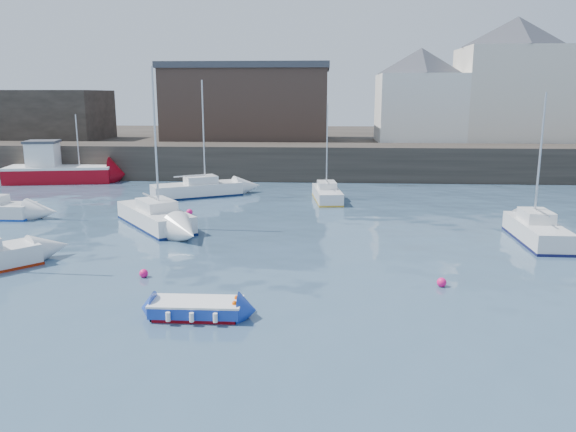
# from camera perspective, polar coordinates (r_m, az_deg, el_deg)

# --- Properties ---
(water) EXTENTS (220.00, 220.00, 0.00)m
(water) POSITION_cam_1_polar(r_m,az_deg,el_deg) (16.79, -2.62, -13.79)
(water) COLOR #2D4760
(water) RESTS_ON ground
(quay_wall) EXTENTS (90.00, 5.00, 3.00)m
(quay_wall) POSITION_cam_1_polar(r_m,az_deg,el_deg) (50.37, 1.64, 5.54)
(quay_wall) COLOR #28231E
(quay_wall) RESTS_ON ground
(land_strip) EXTENTS (90.00, 32.00, 2.80)m
(land_strip) POSITION_cam_1_polar(r_m,az_deg,el_deg) (68.28, 2.16, 7.21)
(land_strip) COLOR #28231E
(land_strip) RESTS_ON ground
(bldg_east_a) EXTENTS (13.36, 13.36, 11.80)m
(bldg_east_a) POSITION_cam_1_polar(r_m,az_deg,el_deg) (59.89, 21.95, 12.75)
(bldg_east_a) COLOR beige
(bldg_east_a) RESTS_ON land_strip
(bldg_east_d) EXTENTS (11.14, 11.14, 8.95)m
(bldg_east_d) POSITION_cam_1_polar(r_m,az_deg,el_deg) (57.26, 13.22, 11.92)
(bldg_east_d) COLOR white
(bldg_east_d) RESTS_ON land_strip
(warehouse) EXTENTS (16.40, 10.40, 7.60)m
(warehouse) POSITION_cam_1_polar(r_m,az_deg,el_deg) (58.51, -4.06, 11.47)
(warehouse) COLOR #3D2D26
(warehouse) RESTS_ON land_strip
(bldg_west) EXTENTS (14.00, 8.00, 5.00)m
(bldg_west) POSITION_cam_1_polar(r_m,az_deg,el_deg) (64.30, -24.27, 9.33)
(bldg_west) COLOR #353028
(bldg_west) RESTS_ON land_strip
(blue_dinghy) EXTENTS (3.09, 1.66, 0.59)m
(blue_dinghy) POSITION_cam_1_polar(r_m,az_deg,el_deg) (19.40, -9.28, -9.21)
(blue_dinghy) COLOR maroon
(blue_dinghy) RESTS_ON ground
(fishing_boat) EXTENTS (9.10, 4.71, 5.74)m
(fishing_boat) POSITION_cam_1_polar(r_m,az_deg,el_deg) (52.11, -22.45, 4.41)
(fishing_boat) COLOR maroon
(fishing_boat) RESTS_ON ground
(sailboat_b) EXTENTS (5.91, 6.80, 8.84)m
(sailboat_b) POSITION_cam_1_polar(r_m,az_deg,el_deg) (32.84, -13.35, -0.03)
(sailboat_b) COLOR silver
(sailboat_b) RESTS_ON ground
(sailboat_c) EXTENTS (1.94, 5.72, 7.49)m
(sailboat_c) POSITION_cam_1_polar(r_m,az_deg,el_deg) (31.31, 23.94, -1.37)
(sailboat_c) COLOR silver
(sailboat_c) RESTS_ON ground
(sailboat_f) EXTENTS (2.24, 5.35, 6.76)m
(sailboat_f) POSITION_cam_1_polar(r_m,az_deg,el_deg) (39.97, 3.99, 2.28)
(sailboat_f) COLOR silver
(sailboat_f) RESTS_ON ground
(sailboat_h) EXTENTS (6.72, 4.95, 8.39)m
(sailboat_h) POSITION_cam_1_polar(r_m,az_deg,el_deg) (41.94, -9.20, 2.72)
(sailboat_h) COLOR silver
(sailboat_h) RESTS_ON ground
(buoy_near) EXTENTS (0.36, 0.36, 0.36)m
(buoy_near) POSITION_cam_1_polar(r_m,az_deg,el_deg) (24.00, -14.43, -6.04)
(buoy_near) COLOR #FF126E
(buoy_near) RESTS_ON ground
(buoy_mid) EXTENTS (0.38, 0.38, 0.38)m
(buoy_mid) POSITION_cam_1_polar(r_m,az_deg,el_deg) (22.97, 15.32, -6.92)
(buoy_mid) COLOR #FF126E
(buoy_mid) RESTS_ON ground
(buoy_far) EXTENTS (0.41, 0.41, 0.41)m
(buoy_far) POSITION_cam_1_polar(r_m,az_deg,el_deg) (35.55, -9.97, 0.09)
(buoy_far) COLOR #FF126E
(buoy_far) RESTS_ON ground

